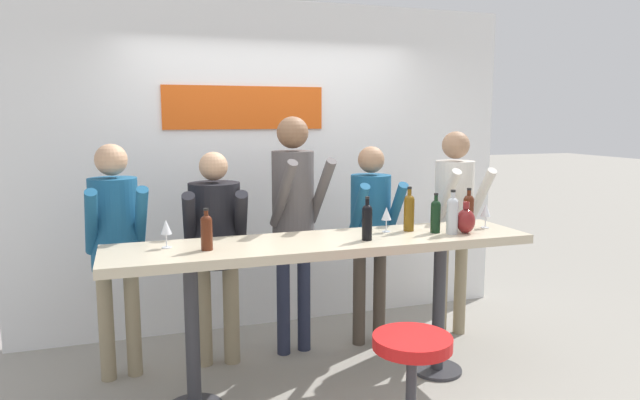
{
  "coord_description": "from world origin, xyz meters",
  "views": [
    {
      "loc": [
        -1.2,
        -3.46,
        1.85
      ],
      "look_at": [
        0.0,
        0.09,
        1.29
      ],
      "focal_mm": 32.0,
      "sensor_mm": 36.0,
      "label": 1
    }
  ],
  "objects_px": {
    "wine_bottle_4": "(367,220)",
    "decorative_vase": "(466,221)",
    "wine_bottle_2": "(436,215)",
    "wine_bottle_1": "(207,231)",
    "wine_bottle_0": "(409,211)",
    "wine_glass_0": "(166,228)",
    "tasting_table": "(325,260)",
    "wine_bottle_5": "(452,213)",
    "person_far_left": "(115,235)",
    "wine_glass_1": "(486,211)",
    "bar_stool": "(412,374)",
    "person_center_left": "(294,206)",
    "person_left": "(215,236)",
    "wine_bottle_3": "(468,210)",
    "person_center_right": "(454,209)",
    "wine_glass_2": "(386,214)",
    "person_center": "(371,223)"
  },
  "relations": [
    {
      "from": "tasting_table",
      "to": "wine_bottle_4",
      "type": "height_order",
      "value": "wine_bottle_4"
    },
    {
      "from": "wine_bottle_1",
      "to": "decorative_vase",
      "type": "distance_m",
      "value": 1.77
    },
    {
      "from": "wine_bottle_1",
      "to": "wine_glass_2",
      "type": "relative_size",
      "value": 1.45
    },
    {
      "from": "person_far_left",
      "to": "person_center_right",
      "type": "height_order",
      "value": "person_center_right"
    },
    {
      "from": "wine_bottle_3",
      "to": "wine_bottle_5",
      "type": "distance_m",
      "value": 0.25
    },
    {
      "from": "wine_bottle_2",
      "to": "wine_bottle_4",
      "type": "distance_m",
      "value": 0.55
    },
    {
      "from": "wine_glass_0",
      "to": "person_center_right",
      "type": "bearing_deg",
      "value": 12.25
    },
    {
      "from": "person_center_right",
      "to": "tasting_table",
      "type": "bearing_deg",
      "value": -152.06
    },
    {
      "from": "wine_bottle_2",
      "to": "wine_glass_1",
      "type": "xyz_separation_m",
      "value": [
        0.43,
        0.03,
        -0.0
      ]
    },
    {
      "from": "wine_bottle_3",
      "to": "person_center_left",
      "type": "bearing_deg",
      "value": 150.87
    },
    {
      "from": "tasting_table",
      "to": "wine_bottle_2",
      "type": "height_order",
      "value": "wine_bottle_2"
    },
    {
      "from": "wine_bottle_4",
      "to": "person_left",
      "type": "bearing_deg",
      "value": 139.97
    },
    {
      "from": "wine_glass_2",
      "to": "wine_glass_0",
      "type": "bearing_deg",
      "value": -179.56
    },
    {
      "from": "wine_bottle_2",
      "to": "wine_bottle_4",
      "type": "bearing_deg",
      "value": -172.59
    },
    {
      "from": "wine_bottle_2",
      "to": "person_far_left",
      "type": "bearing_deg",
      "value": 162.7
    },
    {
      "from": "person_center",
      "to": "wine_bottle_2",
      "type": "bearing_deg",
      "value": -70.05
    },
    {
      "from": "wine_bottle_4",
      "to": "decorative_vase",
      "type": "xyz_separation_m",
      "value": [
        0.74,
        -0.01,
        -0.04
      ]
    },
    {
      "from": "wine_glass_0",
      "to": "decorative_vase",
      "type": "xyz_separation_m",
      "value": [
        1.99,
        -0.2,
        -0.04
      ]
    },
    {
      "from": "tasting_table",
      "to": "wine_bottle_5",
      "type": "relative_size",
      "value": 9.19
    },
    {
      "from": "bar_stool",
      "to": "wine_bottle_1",
      "type": "height_order",
      "value": "wine_bottle_1"
    },
    {
      "from": "tasting_table",
      "to": "wine_bottle_2",
      "type": "xyz_separation_m",
      "value": [
        0.8,
        -0.03,
        0.27
      ]
    },
    {
      "from": "wine_bottle_0",
      "to": "decorative_vase",
      "type": "relative_size",
      "value": 1.43
    },
    {
      "from": "wine_bottle_1",
      "to": "wine_bottle_5",
      "type": "xyz_separation_m",
      "value": [
        1.67,
        -0.05,
        0.02
      ]
    },
    {
      "from": "person_center",
      "to": "person_center_right",
      "type": "distance_m",
      "value": 0.74
    },
    {
      "from": "wine_glass_2",
      "to": "tasting_table",
      "type": "bearing_deg",
      "value": -168.94
    },
    {
      "from": "person_center_right",
      "to": "wine_bottle_0",
      "type": "height_order",
      "value": "person_center_right"
    },
    {
      "from": "wine_bottle_3",
      "to": "wine_bottle_0",
      "type": "bearing_deg",
      "value": 173.52
    },
    {
      "from": "person_left",
      "to": "decorative_vase",
      "type": "height_order",
      "value": "person_left"
    },
    {
      "from": "wine_bottle_5",
      "to": "person_left",
      "type": "bearing_deg",
      "value": 154.0
    },
    {
      "from": "bar_stool",
      "to": "person_center_left",
      "type": "xyz_separation_m",
      "value": [
        -0.24,
        1.48,
        0.72
      ]
    },
    {
      "from": "wine_bottle_0",
      "to": "person_center",
      "type": "bearing_deg",
      "value": 95.09
    },
    {
      "from": "tasting_table",
      "to": "person_far_left",
      "type": "distance_m",
      "value": 1.46
    },
    {
      "from": "wine_bottle_5",
      "to": "tasting_table",
      "type": "bearing_deg",
      "value": 173.45
    },
    {
      "from": "wine_bottle_2",
      "to": "wine_bottle_1",
      "type": "bearing_deg",
      "value": -179.27
    },
    {
      "from": "wine_bottle_0",
      "to": "person_far_left",
      "type": "bearing_deg",
      "value": 164.58
    },
    {
      "from": "wine_bottle_5",
      "to": "wine_glass_2",
      "type": "distance_m",
      "value": 0.45
    },
    {
      "from": "person_center_right",
      "to": "decorative_vase",
      "type": "bearing_deg",
      "value": -112.16
    },
    {
      "from": "person_center_right",
      "to": "wine_bottle_1",
      "type": "bearing_deg",
      "value": -158.92
    },
    {
      "from": "person_left",
      "to": "wine_glass_1",
      "type": "distance_m",
      "value": 1.97
    },
    {
      "from": "person_far_left",
      "to": "wine_glass_1",
      "type": "bearing_deg",
      "value": -20.21
    },
    {
      "from": "bar_stool",
      "to": "wine_bottle_1",
      "type": "xyz_separation_m",
      "value": [
        -0.99,
        0.77,
        0.72
      ]
    },
    {
      "from": "wine_glass_1",
      "to": "decorative_vase",
      "type": "height_order",
      "value": "decorative_vase"
    },
    {
      "from": "wine_bottle_2",
      "to": "wine_glass_0",
      "type": "distance_m",
      "value": 1.81
    },
    {
      "from": "bar_stool",
      "to": "person_center",
      "type": "xyz_separation_m",
      "value": [
        0.39,
        1.46,
        0.56
      ]
    },
    {
      "from": "tasting_table",
      "to": "wine_bottle_5",
      "type": "height_order",
      "value": "wine_bottle_5"
    },
    {
      "from": "person_center_left",
      "to": "wine_bottle_3",
      "type": "bearing_deg",
      "value": -37.27
    },
    {
      "from": "wine_bottle_5",
      "to": "wine_glass_1",
      "type": "height_order",
      "value": "wine_bottle_5"
    },
    {
      "from": "person_center",
      "to": "wine_bottle_1",
      "type": "relative_size",
      "value": 6.29
    },
    {
      "from": "wine_bottle_1",
      "to": "wine_glass_0",
      "type": "relative_size",
      "value": 1.45
    },
    {
      "from": "wine_bottle_2",
      "to": "wine_bottle_3",
      "type": "bearing_deg",
      "value": 11.91
    }
  ]
}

